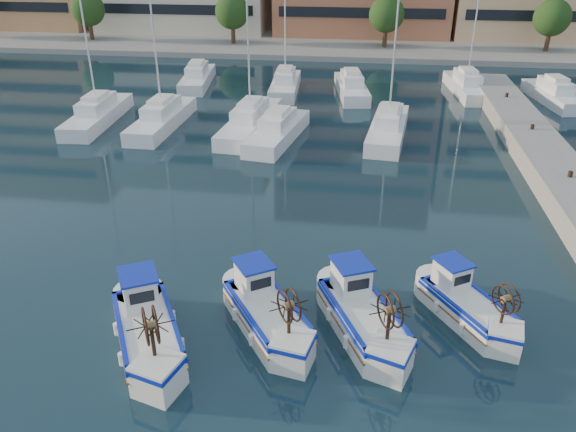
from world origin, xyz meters
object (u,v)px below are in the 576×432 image
object	(u,v)px
fishing_boat_a	(147,327)
fishing_boat_c	(361,313)
fishing_boat_d	(466,303)
fishing_boat_b	(266,310)

from	to	relation	value
fishing_boat_a	fishing_boat_c	bearing A→B (deg)	-14.63
fishing_boat_a	fishing_boat_d	xyz separation A→B (m)	(10.79, 3.01, -0.11)
fishing_boat_a	fishing_boat_d	distance (m)	11.20
fishing_boat_c	fishing_boat_d	distance (m)	3.89
fishing_boat_b	fishing_boat_d	size ratio (longest dim) A/B	1.11
fishing_boat_c	fishing_boat_d	size ratio (longest dim) A/B	1.16
fishing_boat_b	fishing_boat_d	distance (m)	7.18
fishing_boat_b	fishing_boat_d	world-z (taller)	fishing_boat_b
fishing_boat_b	fishing_boat_c	distance (m)	3.34
fishing_boat_c	fishing_boat_b	bearing A→B (deg)	159.71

